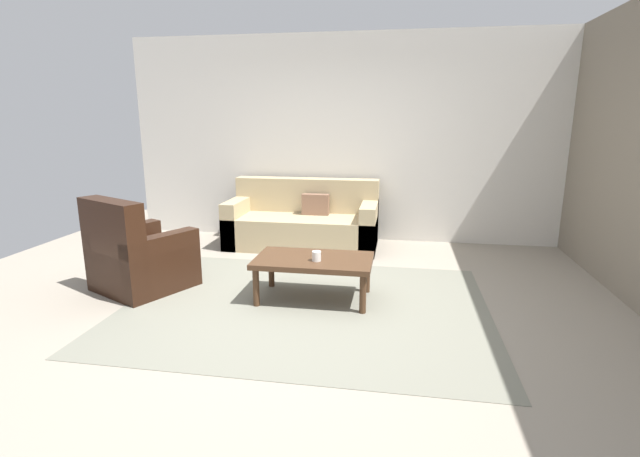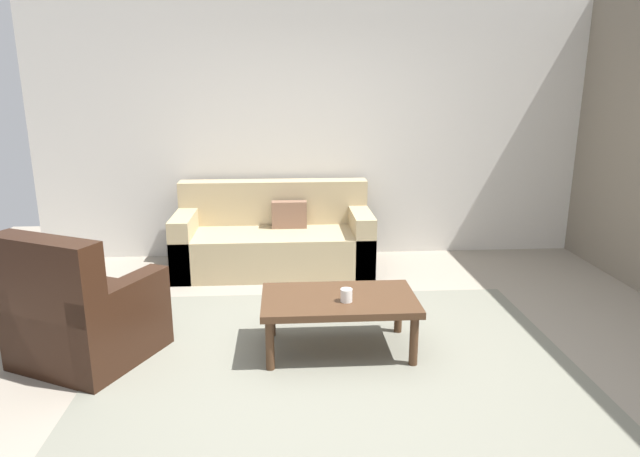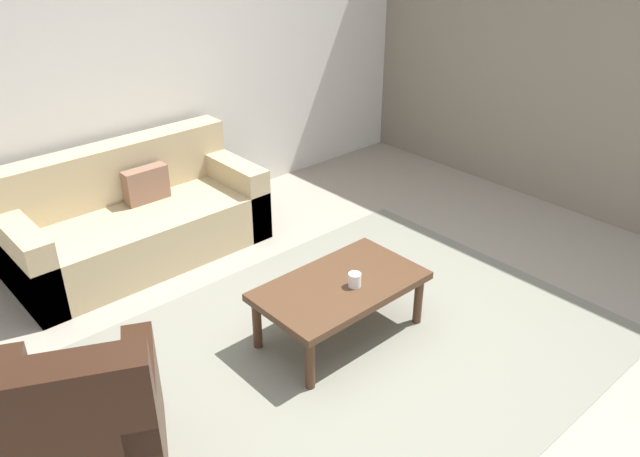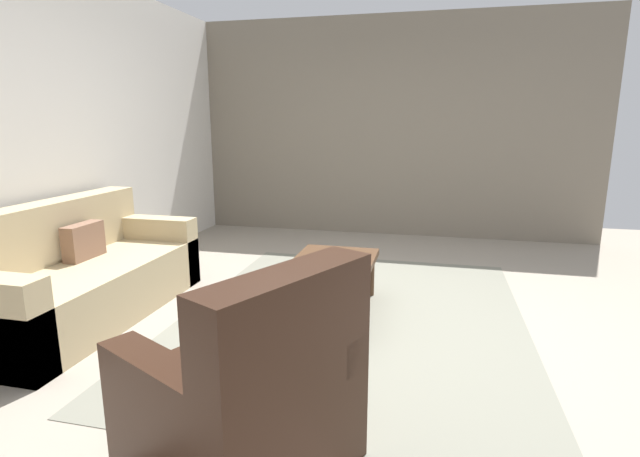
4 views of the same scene
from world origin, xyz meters
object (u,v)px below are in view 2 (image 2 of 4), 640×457
object	(u,v)px
armchair_leather	(80,320)
cup	(346,295)
coffee_table	(339,304)
couch_main	(274,239)

from	to	relation	value
armchair_leather	cup	distance (m)	1.84
coffee_table	couch_main	bearing A→B (deg)	104.31
armchair_leather	cup	xyz separation A→B (m)	(1.84, -0.04, 0.15)
armchair_leather	couch_main	bearing A→B (deg)	56.44
couch_main	cup	size ratio (longest dim) A/B	21.58
couch_main	armchair_leather	world-z (taller)	armchair_leather
armchair_leather	cup	size ratio (longest dim) A/B	11.69
armchair_leather	coffee_table	bearing A→B (deg)	1.59
armchair_leather	cup	world-z (taller)	armchair_leather
coffee_table	armchair_leather	bearing A→B (deg)	-178.41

